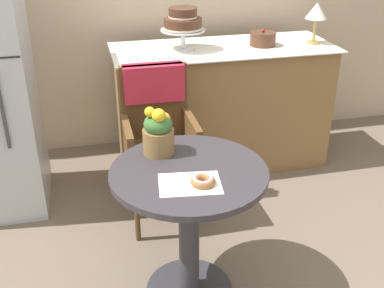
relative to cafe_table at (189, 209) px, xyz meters
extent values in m
cylinder|color=#332D33|center=(0.00, 0.00, 0.20)|extent=(0.72, 0.72, 0.03)
cylinder|color=#333338|center=(0.00, 0.00, -0.16)|extent=(0.10, 0.10, 0.69)
cube|color=brown|center=(-0.02, 0.65, -0.04)|extent=(0.42, 0.42, 0.04)
cube|color=brown|center=(-0.02, 0.84, 0.22)|extent=(0.40, 0.04, 0.46)
cube|color=brown|center=(-0.21, 0.65, 0.08)|extent=(0.04, 0.38, 0.18)
cube|color=brown|center=(0.17, 0.65, 0.08)|extent=(0.04, 0.38, 0.18)
cube|color=#B22338|center=(-0.02, 0.84, 0.34)|extent=(0.36, 0.11, 0.22)
cylinder|color=brown|center=(-0.20, 0.47, -0.28)|extent=(0.03, 0.03, 0.45)
cylinder|color=brown|center=(0.16, 0.47, -0.28)|extent=(0.03, 0.03, 0.45)
cylinder|color=brown|center=(-0.20, 0.83, -0.28)|extent=(0.03, 0.03, 0.45)
cylinder|color=brown|center=(0.16, 0.83, -0.28)|extent=(0.03, 0.03, 0.45)
cube|color=white|center=(-0.02, -0.12, 0.21)|extent=(0.29, 0.22, 0.00)
torus|color=#936033|center=(0.03, -0.14, 0.23)|extent=(0.11, 0.11, 0.04)
torus|color=pink|center=(0.03, -0.14, 0.24)|extent=(0.09, 0.09, 0.02)
cylinder|color=brown|center=(-0.10, 0.20, 0.27)|extent=(0.15, 0.15, 0.12)
ellipsoid|color=#38662D|center=(-0.10, 0.20, 0.36)|extent=(0.14, 0.14, 0.10)
sphere|color=gold|center=(-0.07, 0.20, 0.38)|extent=(0.06, 0.06, 0.06)
sphere|color=gold|center=(-0.10, 0.22, 0.38)|extent=(0.05, 0.05, 0.05)
sphere|color=gold|center=(-0.14, 0.19, 0.43)|extent=(0.05, 0.05, 0.05)
sphere|color=gold|center=(-0.10, 0.17, 0.42)|extent=(0.06, 0.06, 0.06)
cube|color=olive|center=(0.55, 1.30, -0.06)|extent=(1.50, 0.56, 0.90)
cube|color=white|center=(0.55, 1.30, 0.39)|extent=(1.56, 0.62, 0.01)
cylinder|color=silver|center=(0.26, 1.30, 0.40)|extent=(0.16, 0.16, 0.01)
cylinder|color=silver|center=(0.26, 1.30, 0.46)|extent=(0.03, 0.03, 0.12)
cylinder|color=silver|center=(0.26, 1.30, 0.53)|extent=(0.30, 0.30, 0.01)
cylinder|color=#4C2D1E|center=(0.26, 1.30, 0.57)|extent=(0.26, 0.25, 0.08)
cylinder|color=beige|center=(0.26, 1.30, 0.54)|extent=(0.26, 0.26, 0.01)
cylinder|color=#4C2D1E|center=(0.26, 1.30, 0.64)|extent=(0.19, 0.19, 0.07)
cylinder|color=beige|center=(0.26, 1.30, 0.61)|extent=(0.19, 0.19, 0.01)
cylinder|color=#4C2D1E|center=(0.83, 1.28, 0.44)|extent=(0.18, 0.18, 0.09)
sphere|color=red|center=(0.83, 1.28, 0.50)|extent=(0.02, 0.02, 0.02)
cylinder|color=#B28C47|center=(1.20, 1.25, 0.40)|extent=(0.09, 0.09, 0.01)
cylinder|color=#B28C47|center=(1.20, 1.25, 0.49)|extent=(0.02, 0.02, 0.16)
cone|color=silver|center=(1.20, 1.25, 0.62)|extent=(0.15, 0.15, 0.11)
cylinder|color=#3F3F44|center=(-0.87, 0.79, 0.26)|extent=(0.02, 0.02, 0.45)
camera|label=1|loc=(-0.41, -1.79, 1.27)|focal=44.19mm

